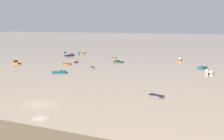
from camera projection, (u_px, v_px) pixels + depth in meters
name	position (u px, v px, depth m)	size (l,w,h in m)	color
ground_plane	(39.00, 105.00, 48.61)	(800.00, 800.00, 0.00)	tan
motorboat_moored_0	(201.00, 68.00, 88.66)	(2.86, 4.99, 1.62)	#197084
motorboat_moored_2	(209.00, 72.00, 80.12)	(2.52, 5.78, 1.92)	white
motorboat_moored_3	(16.00, 63.00, 100.58)	(4.69, 2.96, 1.69)	orange
motorboat_moored_4	(71.00, 55.00, 125.43)	(3.44, 5.51, 1.79)	navy
rowboat_moored_0	(93.00, 67.00, 90.66)	(2.54, 3.27, 0.50)	white
motorboat_moored_5	(180.00, 60.00, 109.40)	(1.72, 4.22, 1.56)	orange
motorboat_moored_6	(62.00, 72.00, 80.65)	(4.73, 3.32, 1.54)	#197084
rowboat_moored_1	(114.00, 58.00, 116.45)	(3.12, 1.78, 0.47)	orange
rowboat_moored_2	(76.00, 62.00, 103.41)	(2.38, 3.80, 0.57)	red
rowboat_moored_3	(82.00, 53.00, 135.93)	(3.96, 1.54, 0.62)	gold
rowboat_moored_4	(67.00, 64.00, 98.67)	(3.78, 1.52, 0.58)	orange
rowboat_moored_5	(157.00, 96.00, 54.19)	(3.56, 2.18, 0.53)	gray
rowboat_moored_6	(65.00, 52.00, 139.93)	(2.83, 3.48, 0.54)	navy
sailboat_moored_0	(118.00, 62.00, 103.43)	(4.39, 1.42, 4.90)	#23602D
channel_buoy	(78.00, 54.00, 130.29)	(0.90, 0.90, 2.30)	#198C2D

